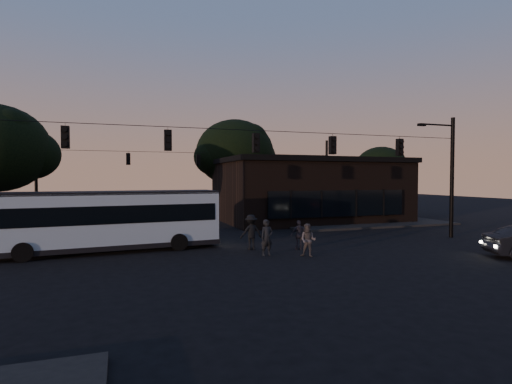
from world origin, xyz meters
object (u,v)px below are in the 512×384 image
object	(u,v)px
pedestrian_c	(299,235)
pedestrian_d	(251,232)
building	(309,190)
bus	(111,218)
pedestrian_b	(308,240)
pedestrian_a	(267,238)

from	to	relation	value
pedestrian_c	pedestrian_d	distance (m)	2.51
building	pedestrian_d	size ratio (longest dim) A/B	8.46
bus	pedestrian_b	world-z (taller)	bus
bus	pedestrian_d	bearing A→B (deg)	-19.61
building	pedestrian_c	distance (m)	14.66
pedestrian_a	pedestrian_d	size ratio (longest dim) A/B	0.95
building	pedestrian_d	bearing A→B (deg)	-127.73
building	pedestrian_a	xyz separation A→B (m)	(-9.06, -13.76, -1.84)
pedestrian_d	building	bearing A→B (deg)	-131.65
bus	pedestrian_a	bearing A→B (deg)	-31.49
building	bus	distance (m)	19.13
pedestrian_c	bus	bearing A→B (deg)	-11.66
bus	pedestrian_d	world-z (taller)	bus
building	pedestrian_a	distance (m)	16.57
pedestrian_b	pedestrian_d	bearing A→B (deg)	168.41
pedestrian_c	pedestrian_d	xyz separation A→B (m)	(-2.37, 0.79, 0.14)
pedestrian_c	building	bearing A→B (deg)	-114.16
bus	pedestrian_a	world-z (taller)	bus
pedestrian_a	pedestrian_d	world-z (taller)	pedestrian_d
bus	pedestrian_a	size ratio (longest dim) A/B	6.35
building	pedestrian_c	world-z (taller)	building
bus	pedestrian_c	world-z (taller)	bus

